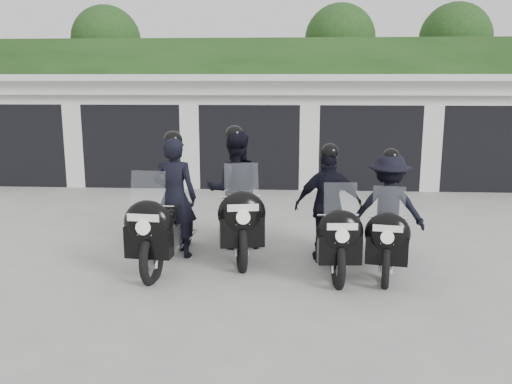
# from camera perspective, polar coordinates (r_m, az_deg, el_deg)

# --- Properties ---
(ground) EXTENTS (80.00, 80.00, 0.00)m
(ground) POSITION_cam_1_polar(r_m,az_deg,el_deg) (9.01, -3.30, -6.61)
(ground) COLOR #9B9A95
(ground) RESTS_ON ground
(garage_block) EXTENTS (16.40, 6.80, 2.96)m
(garage_block) POSITION_cam_1_polar(r_m,az_deg,el_deg) (16.64, -0.05, 6.91)
(garage_block) COLOR white
(garage_block) RESTS_ON ground
(background_vegetation) EXTENTS (20.00, 3.90, 5.80)m
(background_vegetation) POSITION_cam_1_polar(r_m,az_deg,el_deg) (21.42, 1.80, 11.59)
(background_vegetation) COLOR #193714
(background_vegetation) RESTS_ON ground
(police_bike_a) EXTENTS (0.86, 2.43, 2.11)m
(police_bike_a) POSITION_cam_1_polar(r_m,az_deg,el_deg) (8.50, -9.20, -1.98)
(police_bike_a) COLOR black
(police_bike_a) RESTS_ON ground
(police_bike_b) EXTENTS (1.16, 2.46, 2.15)m
(police_bike_b) POSITION_cam_1_polar(r_m,az_deg,el_deg) (9.02, -2.13, -0.59)
(police_bike_b) COLOR black
(police_bike_b) RESTS_ON ground
(police_bike_c) EXTENTS (1.10, 2.23, 1.94)m
(police_bike_c) POSITION_cam_1_polar(r_m,az_deg,el_deg) (8.37, 7.81, -2.28)
(police_bike_c) COLOR black
(police_bike_c) RESTS_ON ground
(police_bike_d) EXTENTS (1.21, 2.13, 1.87)m
(police_bike_d) POSITION_cam_1_polar(r_m,az_deg,el_deg) (8.51, 13.71, -2.45)
(police_bike_d) COLOR black
(police_bike_d) RESTS_ON ground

